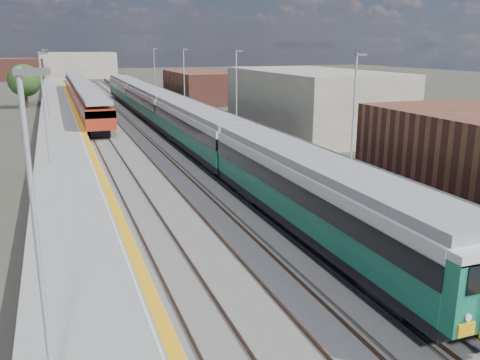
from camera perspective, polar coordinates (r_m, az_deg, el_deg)
ground at (r=54.75m, az=-9.81°, el=5.29°), size 320.00×320.00×0.00m
ballast_bed at (r=56.84m, az=-12.52°, el=5.54°), size 10.50×155.00×0.06m
tracks at (r=58.55m, az=-12.17°, el=5.90°), size 8.96×160.00×0.17m
platform_right at (r=58.21m, az=-5.15°, el=6.55°), size 4.70×155.00×8.52m
platform_left at (r=56.28m, az=-19.44°, el=5.46°), size 4.30×155.00×8.52m
buildings at (r=142.02m, az=-24.39°, el=14.34°), size 72.00×185.50×40.00m
green_train at (r=52.59m, az=-7.86°, el=7.53°), size 2.98×82.96×3.28m
red_train at (r=79.08m, az=-17.33°, el=9.33°), size 2.90×58.77×3.66m
tree_c at (r=81.25m, az=-23.06°, el=10.24°), size 4.65×4.65×6.31m
tree_d at (r=67.74m, az=5.87°, el=10.30°), size 4.21×4.21×5.71m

